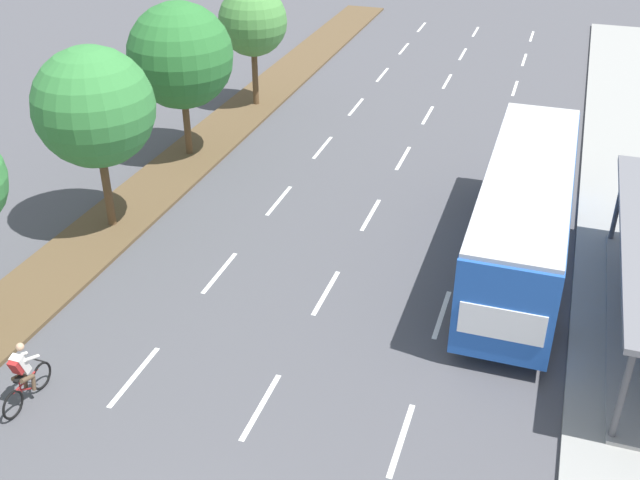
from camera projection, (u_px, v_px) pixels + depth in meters
The scene contains 9 objects.
median_strip at pixel (204, 146), 31.94m from camera, with size 2.60×52.00×0.12m, color brown.
lane_divider_left at pixel (302, 172), 29.80m from camera, with size 0.14×48.89×0.01m.
lane_divider_center at pixel (388, 184), 28.85m from camera, with size 0.14×48.89×0.01m.
lane_divider_right at pixel (480, 197), 27.90m from camera, with size 0.14×48.89×0.01m.
bus at pixel (525, 207), 22.81m from camera, with size 2.54×11.29×3.37m.
cyclist at pixel (24, 376), 18.04m from camera, with size 0.46×1.82×1.71m.
median_tree_third at pixel (94, 107), 23.81m from camera, with size 3.89×3.89×6.17m.
median_tree_fourth at pixel (180, 56), 29.10m from camera, with size 4.12×4.12×6.14m.
median_tree_fifth at pixel (253, 22), 34.22m from camera, with size 3.17×3.17×5.52m.
Camera 1 is at (5.68, -6.52, 12.76)m, focal length 42.16 mm.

